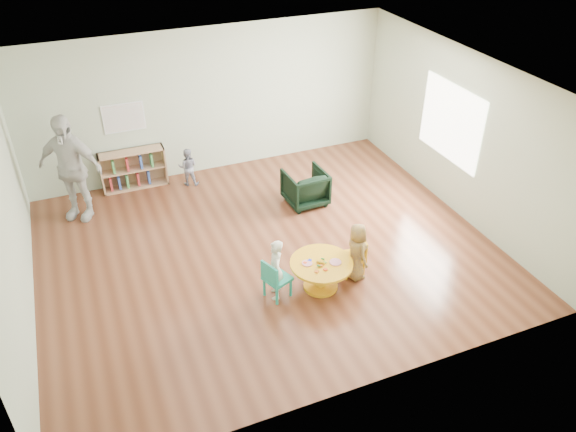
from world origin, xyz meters
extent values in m
plane|color=#592D1C|center=(0.00, 0.00, 0.00)|extent=(7.00, 7.00, 0.00)
cube|color=white|center=(0.00, 0.00, 2.75)|extent=(7.00, 6.00, 0.10)
cube|color=#A6B89D|center=(0.00, 3.00, 1.40)|extent=(7.00, 0.10, 2.80)
cube|color=#A6B89D|center=(0.00, -3.00, 1.40)|extent=(7.00, 0.10, 2.80)
cube|color=#A6B89D|center=(-3.50, 0.00, 1.40)|extent=(0.10, 6.00, 2.80)
cube|color=#A6B89D|center=(3.50, 0.00, 1.40)|extent=(0.10, 6.00, 2.80)
cube|color=white|center=(3.48, 0.30, 1.50)|extent=(0.02, 1.60, 1.30)
cylinder|color=orange|center=(0.41, -1.16, 0.21)|extent=(0.16, 0.16, 0.41)
cylinder|color=orange|center=(0.41, -1.16, 0.02)|extent=(0.51, 0.51, 0.04)
cylinder|color=orange|center=(0.41, -1.16, 0.43)|extent=(0.91, 0.91, 0.04)
cylinder|color=#D0788F|center=(0.21, -1.10, 0.46)|extent=(0.15, 0.15, 0.02)
cylinder|color=#D0788F|center=(0.59, -1.24, 0.46)|extent=(0.17, 0.17, 0.02)
cylinder|color=orange|center=(0.39, -1.18, 0.48)|extent=(0.12, 0.12, 0.04)
cylinder|color=#15762E|center=(0.33, -1.24, 0.48)|extent=(0.05, 0.05, 0.02)
cylinder|color=#15762E|center=(0.45, -1.12, 0.48)|extent=(0.05, 0.05, 0.02)
cube|color=#EC4216|center=(0.39, -1.33, 0.46)|extent=(0.06, 0.06, 0.02)
cube|color=#D15A11|center=(0.25, -1.33, 0.46)|extent=(0.07, 0.07, 0.02)
cube|color=#1B2ED1|center=(0.27, -1.06, 0.46)|extent=(0.07, 0.07, 0.02)
cube|color=#15762E|center=(0.44, -1.18, 0.46)|extent=(0.06, 0.06, 0.02)
cube|color=#EC4216|center=(0.18, -1.09, 0.46)|extent=(0.07, 0.07, 0.02)
cube|color=#D15A11|center=(0.37, -1.23, 0.46)|extent=(0.07, 0.07, 0.02)
cube|color=teal|center=(-0.24, -1.09, 0.31)|extent=(0.43, 0.43, 0.04)
cube|color=teal|center=(-0.38, -1.14, 0.48)|extent=(0.15, 0.32, 0.29)
cylinder|color=teal|center=(-0.41, -1.01, 0.14)|extent=(0.04, 0.04, 0.29)
cylinder|color=teal|center=(-0.32, -1.26, 0.14)|extent=(0.04, 0.04, 0.29)
cylinder|color=teal|center=(-0.16, -0.92, 0.14)|extent=(0.04, 0.04, 0.29)
cylinder|color=teal|center=(-0.07, -1.16, 0.14)|extent=(0.04, 0.04, 0.29)
cube|color=orange|center=(0.99, -1.04, 0.31)|extent=(0.38, 0.38, 0.04)
cube|color=orange|center=(1.13, -1.06, 0.47)|extent=(0.09, 0.33, 0.28)
cylinder|color=orange|center=(1.10, -1.19, 0.14)|extent=(0.04, 0.04, 0.28)
cylinder|color=orange|center=(1.14, -0.93, 0.14)|extent=(0.04, 0.04, 0.28)
cylinder|color=orange|center=(0.84, -1.15, 0.14)|extent=(0.04, 0.04, 0.28)
cylinder|color=orange|center=(0.88, -0.89, 0.14)|extent=(0.04, 0.04, 0.28)
cube|color=tan|center=(-2.19, 2.83, 0.38)|extent=(0.03, 0.30, 0.75)
cube|color=tan|center=(-1.01, 2.83, 0.38)|extent=(0.03, 0.30, 0.75)
cube|color=tan|center=(-1.60, 2.83, 0.01)|extent=(1.20, 0.30, 0.03)
cube|color=tan|center=(-1.60, 2.83, 0.73)|extent=(1.20, 0.30, 0.03)
cube|color=tan|center=(-1.60, 2.83, 0.38)|extent=(1.14, 0.28, 0.03)
cube|color=tan|center=(-1.60, 2.97, 0.38)|extent=(1.20, 0.02, 0.75)
cube|color=#AF2E32|center=(-2.05, 2.81, 0.18)|extent=(0.04, 0.18, 0.26)
cube|color=#3358B5|center=(-1.90, 2.81, 0.18)|extent=(0.04, 0.18, 0.26)
cube|color=#489C50|center=(-1.75, 2.81, 0.18)|extent=(0.04, 0.18, 0.26)
cube|color=#AF2E32|center=(-1.55, 2.81, 0.18)|extent=(0.04, 0.18, 0.26)
cube|color=#3358B5|center=(-1.35, 2.81, 0.18)|extent=(0.04, 0.18, 0.26)
cube|color=#489C50|center=(-1.95, 2.81, 0.53)|extent=(0.04, 0.18, 0.26)
cube|color=#AF2E32|center=(-1.70, 2.81, 0.53)|extent=(0.04, 0.18, 0.26)
cube|color=#3358B5|center=(-1.45, 2.81, 0.53)|extent=(0.04, 0.18, 0.26)
cube|color=#489C50|center=(-1.25, 2.81, 0.53)|extent=(0.04, 0.18, 0.26)
cube|color=white|center=(-1.60, 2.98, 1.35)|extent=(0.74, 0.01, 0.54)
cube|color=red|center=(-1.60, 2.98, 1.35)|extent=(0.70, 0.00, 0.50)
imported|color=black|center=(1.14, 1.07, 0.32)|extent=(0.72, 0.74, 0.65)
imported|color=silver|center=(-0.26, -1.08, 0.47)|extent=(0.31, 0.39, 0.94)
imported|color=gold|center=(0.99, -1.13, 0.46)|extent=(0.32, 0.47, 0.92)
imported|color=#1C2246|center=(-0.63, 2.53, 0.37)|extent=(0.43, 0.39, 0.74)
imported|color=silver|center=(-2.67, 2.18, 0.95)|extent=(1.19, 0.97, 1.89)
camera|label=1|loc=(-2.43, -6.82, 5.40)|focal=35.00mm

